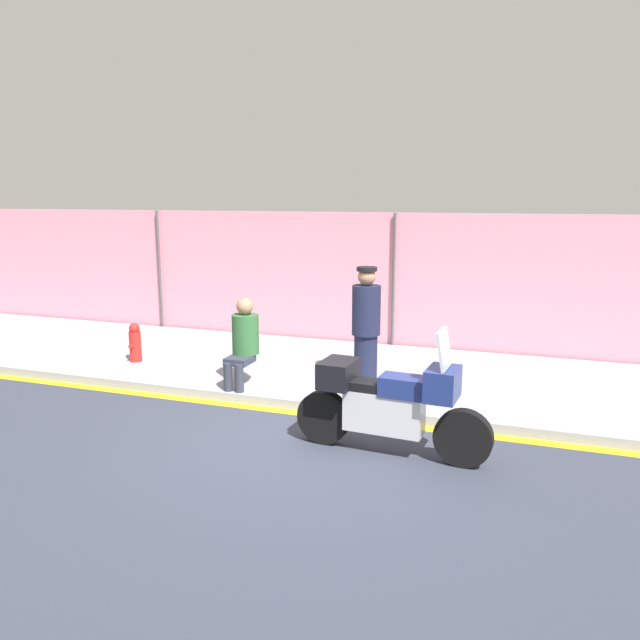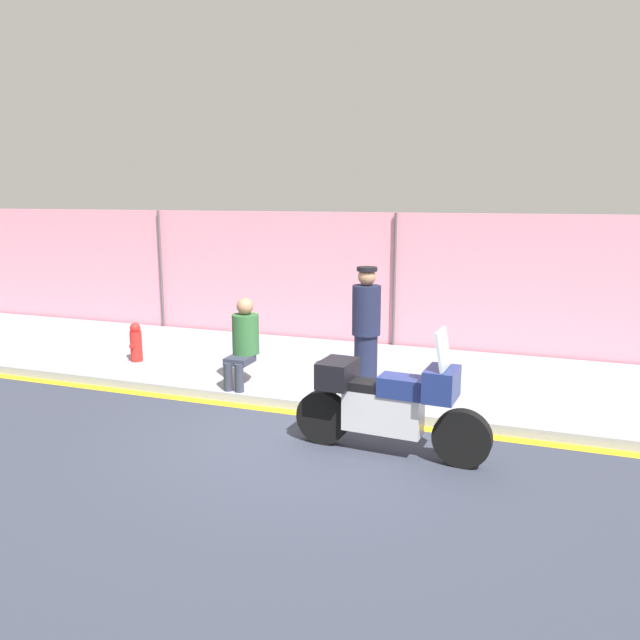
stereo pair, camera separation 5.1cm
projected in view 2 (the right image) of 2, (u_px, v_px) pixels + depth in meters
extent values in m
plane|color=#333847|center=(309.00, 436.00, 7.49)|extent=(120.00, 120.00, 0.00)
cube|color=#8E93A3|center=(367.00, 374.00, 9.87)|extent=(36.65, 3.58, 0.13)
cube|color=gold|center=(329.00, 417.00, 8.14)|extent=(36.65, 0.18, 0.01)
cube|color=pink|center=(396.00, 283.00, 11.36)|extent=(34.82, 0.08, 2.54)
cylinder|color=#4C4C51|center=(161.00, 272.00, 12.91)|extent=(0.05, 0.05, 2.54)
cylinder|color=#4C4C51|center=(394.00, 284.00, 11.27)|extent=(0.05, 0.05, 2.54)
cylinder|color=black|center=(462.00, 438.00, 6.61)|extent=(0.64, 0.18, 0.63)
cylinder|color=black|center=(323.00, 417.00, 7.24)|extent=(0.64, 0.18, 0.63)
cube|color=silver|center=(383.00, 412.00, 6.92)|extent=(0.90, 0.34, 0.46)
cube|color=navy|center=(403.00, 387.00, 6.77)|extent=(0.54, 0.34, 0.22)
cube|color=black|center=(375.00, 386.00, 6.90)|extent=(0.62, 0.32, 0.10)
cube|color=navy|center=(442.00, 384.00, 6.59)|extent=(0.35, 0.50, 0.34)
cube|color=silver|center=(443.00, 349.00, 6.51)|extent=(0.13, 0.43, 0.42)
cube|color=black|center=(337.00, 373.00, 7.06)|extent=(0.39, 0.53, 0.30)
cylinder|color=#191E38|center=(366.00, 358.00, 9.15)|extent=(0.34, 0.34, 0.72)
cylinder|color=#191E38|center=(366.00, 310.00, 9.01)|extent=(0.42, 0.42, 0.72)
sphere|color=#A37556|center=(367.00, 277.00, 8.91)|extent=(0.26, 0.26, 0.26)
cylinder|color=black|center=(367.00, 269.00, 8.89)|extent=(0.30, 0.30, 0.06)
cylinder|color=#2D3342|center=(228.00, 377.00, 8.78)|extent=(0.12, 0.12, 0.40)
cylinder|color=#2D3342|center=(239.00, 378.00, 8.72)|extent=(0.12, 0.12, 0.40)
cube|color=#2D3342|center=(240.00, 360.00, 8.90)|extent=(0.33, 0.40, 0.10)
cylinder|color=#2D6033|center=(246.00, 334.00, 9.02)|extent=(0.39, 0.39, 0.57)
sphere|color=#A37556|center=(245.00, 306.00, 8.94)|extent=(0.24, 0.24, 0.24)
cylinder|color=red|center=(136.00, 346.00, 10.34)|extent=(0.19, 0.19, 0.51)
sphere|color=red|center=(135.00, 328.00, 10.28)|extent=(0.17, 0.17, 0.17)
cylinder|color=red|center=(132.00, 346.00, 10.24)|extent=(0.07, 0.08, 0.07)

